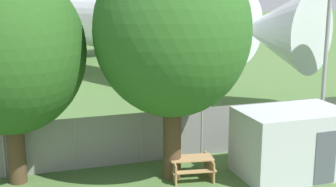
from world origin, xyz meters
TOP-DOWN VIEW (x-y plane):
  - perimeter_fence at (-0.00, 11.39)m, footprint 56.07×0.07m
  - airplane at (-3.26, 36.66)m, footprint 36.35×44.48m
  - portable_cabin at (2.37, 8.52)m, footprint 3.89×2.51m
  - picnic_bench_near_cabin at (-1.22, 9.34)m, footprint 1.74×1.61m
  - tree_near_hangar at (-1.88, 9.57)m, footprint 5.40×5.40m
  - tree_far_right at (-7.20, 10.82)m, footprint 5.13×5.13m
  - light_mast at (4.86, 10.24)m, footprint 0.44×0.44m

SIDE VIEW (x-z plane):
  - picnic_bench_near_cabin at x=-1.22m, z-range 0.09..0.85m
  - perimeter_fence at x=0.00m, z-range 0.00..2.02m
  - portable_cabin at x=2.37m, z-range 0.00..2.45m
  - light_mast at x=4.86m, z-range 0.84..7.91m
  - airplane at x=-3.26m, z-range -2.41..11.20m
  - tree_far_right at x=-7.20m, z-range 0.91..8.41m
  - tree_near_hangar at x=-1.88m, z-range 1.15..9.44m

